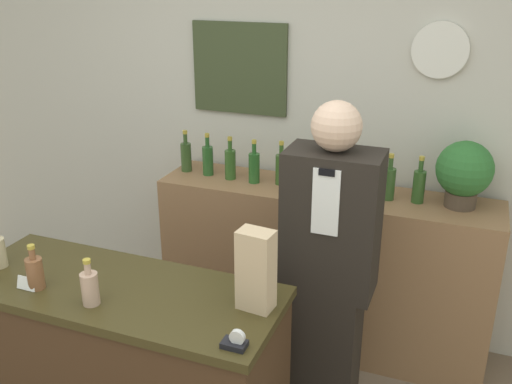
% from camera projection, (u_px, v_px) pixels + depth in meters
% --- Properties ---
extents(back_wall, '(5.20, 0.09, 2.70)m').
position_uv_depth(back_wall, '(300.00, 119.00, 3.49)').
color(back_wall, beige).
rests_on(back_wall, ground_plane).
extents(back_shelf, '(1.97, 0.43, 1.02)m').
position_uv_depth(back_shelf, '(321.00, 268.00, 3.47)').
color(back_shelf, '#8E6642').
rests_on(back_shelf, ground_plane).
extents(display_counter, '(1.41, 0.55, 0.97)m').
position_uv_depth(display_counter, '(127.00, 380.00, 2.57)').
color(display_counter, '#422B19').
rests_on(display_counter, ground_plane).
extents(shopkeeper, '(0.43, 0.27, 1.70)m').
position_uv_depth(shopkeeper, '(328.00, 277.00, 2.71)').
color(shopkeeper, black).
rests_on(shopkeeper, ground_plane).
extents(potted_plant, '(0.30, 0.30, 0.36)m').
position_uv_depth(potted_plant, '(464.00, 171.00, 3.00)').
color(potted_plant, '#4C3D2D').
rests_on(potted_plant, back_shelf).
extents(paper_bag, '(0.15, 0.11, 0.33)m').
position_uv_depth(paper_bag, '(256.00, 270.00, 2.19)').
color(paper_bag, tan).
rests_on(paper_bag, display_counter).
extents(tape_dispenser, '(0.09, 0.06, 0.07)m').
position_uv_depth(tape_dispenser, '(235.00, 342.00, 2.01)').
color(tape_dispenser, black).
rests_on(tape_dispenser, display_counter).
extents(price_card_right, '(0.09, 0.02, 0.06)m').
position_uv_depth(price_card_right, '(26.00, 283.00, 2.37)').
color(price_card_right, white).
rests_on(price_card_right, display_counter).
extents(counter_bottle_1, '(0.07, 0.07, 0.20)m').
position_uv_depth(counter_bottle_1, '(35.00, 272.00, 2.36)').
color(counter_bottle_1, brown).
rests_on(counter_bottle_1, display_counter).
extents(counter_bottle_2, '(0.07, 0.07, 0.20)m').
position_uv_depth(counter_bottle_2, '(90.00, 287.00, 2.25)').
color(counter_bottle_2, tan).
rests_on(counter_bottle_2, display_counter).
extents(shelf_bottle_0, '(0.07, 0.07, 0.26)m').
position_uv_depth(shelf_bottle_0, '(186.00, 156.00, 3.57)').
color(shelf_bottle_0, '#314B23').
rests_on(shelf_bottle_0, back_shelf).
extents(shelf_bottle_1, '(0.07, 0.07, 0.26)m').
position_uv_depth(shelf_bottle_1, '(208.00, 159.00, 3.50)').
color(shelf_bottle_1, '#265323').
rests_on(shelf_bottle_1, back_shelf).
extents(shelf_bottle_2, '(0.07, 0.07, 0.26)m').
position_uv_depth(shelf_bottle_2, '(230.00, 163.00, 3.44)').
color(shelf_bottle_2, '#2F5621').
rests_on(shelf_bottle_2, back_shelf).
extents(shelf_bottle_3, '(0.07, 0.07, 0.26)m').
position_uv_depth(shelf_bottle_3, '(254.00, 167.00, 3.38)').
color(shelf_bottle_3, '#275823').
rests_on(shelf_bottle_3, back_shelf).
extents(shelf_bottle_4, '(0.07, 0.07, 0.26)m').
position_uv_depth(shelf_bottle_4, '(281.00, 168.00, 3.35)').
color(shelf_bottle_4, '#31521F').
rests_on(shelf_bottle_4, back_shelf).
extents(shelf_bottle_5, '(0.07, 0.07, 0.26)m').
position_uv_depth(shelf_bottle_5, '(307.00, 172.00, 3.30)').
color(shelf_bottle_5, '#2B521D').
rests_on(shelf_bottle_5, back_shelf).
extents(shelf_bottle_6, '(0.07, 0.07, 0.26)m').
position_uv_depth(shelf_bottle_6, '(332.00, 176.00, 3.23)').
color(shelf_bottle_6, '#315720').
rests_on(shelf_bottle_6, back_shelf).
extents(shelf_bottle_7, '(0.07, 0.07, 0.26)m').
position_uv_depth(shelf_bottle_7, '(360.00, 179.00, 3.18)').
color(shelf_bottle_7, '#2E4E1D').
rests_on(shelf_bottle_7, back_shelf).
extents(shelf_bottle_8, '(0.07, 0.07, 0.26)m').
position_uv_depth(shelf_bottle_8, '(389.00, 182.00, 3.13)').
color(shelf_bottle_8, '#305224').
rests_on(shelf_bottle_8, back_shelf).
extents(shelf_bottle_9, '(0.07, 0.07, 0.26)m').
position_uv_depth(shelf_bottle_9, '(419.00, 185.00, 3.09)').
color(shelf_bottle_9, '#2C5120').
rests_on(shelf_bottle_9, back_shelf).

